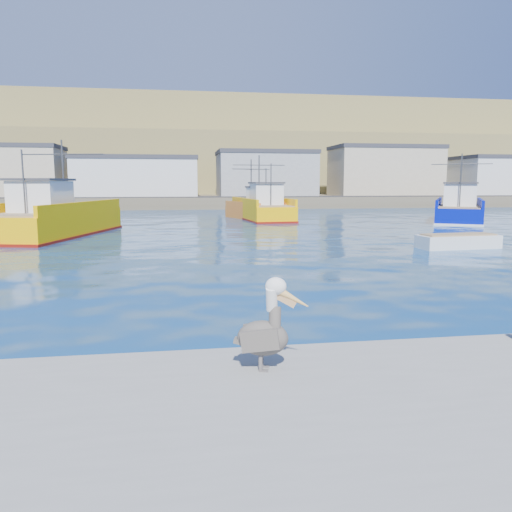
{
  "coord_description": "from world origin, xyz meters",
  "views": [
    {
      "loc": [
        -3.76,
        -12.23,
        3.65
      ],
      "look_at": [
        -1.2,
        4.31,
        1.2
      ],
      "focal_mm": 35.0,
      "sensor_mm": 36.0,
      "label": 1
    }
  ],
  "objects_px": {
    "skiff_far": "(453,214)",
    "pelican": "(265,330)",
    "trawler_yellow_b": "(263,209)",
    "trawler_blue": "(459,211)",
    "boat_orange": "(256,209)",
    "trawler_yellow_a": "(55,220)",
    "skiff_mid": "(458,243)"
  },
  "relations": [
    {
      "from": "skiff_mid",
      "to": "trawler_yellow_b",
      "type": "bearing_deg",
      "value": 106.86
    },
    {
      "from": "boat_orange",
      "to": "pelican",
      "type": "distance_m",
      "value": 42.89
    },
    {
      "from": "trawler_yellow_a",
      "to": "skiff_mid",
      "type": "height_order",
      "value": "trawler_yellow_a"
    },
    {
      "from": "skiff_far",
      "to": "pelican",
      "type": "bearing_deg",
      "value": -123.51
    },
    {
      "from": "trawler_yellow_a",
      "to": "boat_orange",
      "type": "height_order",
      "value": "trawler_yellow_a"
    },
    {
      "from": "trawler_yellow_a",
      "to": "skiff_mid",
      "type": "bearing_deg",
      "value": -23.33
    },
    {
      "from": "trawler_blue",
      "to": "skiff_far",
      "type": "relative_size",
      "value": 3.15
    },
    {
      "from": "skiff_far",
      "to": "pelican",
      "type": "xyz_separation_m",
      "value": [
        -28.17,
        -42.54,
        0.92
      ]
    },
    {
      "from": "trawler_yellow_a",
      "to": "trawler_blue",
      "type": "relative_size",
      "value": 1.16
    },
    {
      "from": "skiff_far",
      "to": "pelican",
      "type": "distance_m",
      "value": 51.03
    },
    {
      "from": "skiff_mid",
      "to": "skiff_far",
      "type": "height_order",
      "value": "skiff_mid"
    },
    {
      "from": "trawler_yellow_b",
      "to": "trawler_blue",
      "type": "bearing_deg",
      "value": -17.52
    },
    {
      "from": "boat_orange",
      "to": "pelican",
      "type": "bearing_deg",
      "value": -98.56
    },
    {
      "from": "trawler_blue",
      "to": "skiff_far",
      "type": "xyz_separation_m",
      "value": [
        3.25,
        6.6,
        -0.78
      ]
    },
    {
      "from": "trawler_blue",
      "to": "skiff_mid",
      "type": "distance_m",
      "value": 21.08
    },
    {
      "from": "boat_orange",
      "to": "skiff_mid",
      "type": "height_order",
      "value": "boat_orange"
    },
    {
      "from": "trawler_yellow_b",
      "to": "skiff_far",
      "type": "height_order",
      "value": "trawler_yellow_b"
    },
    {
      "from": "trawler_yellow_a",
      "to": "boat_orange",
      "type": "distance_m",
      "value": 21.62
    },
    {
      "from": "trawler_blue",
      "to": "skiff_far",
      "type": "bearing_deg",
      "value": 63.76
    },
    {
      "from": "trawler_yellow_b",
      "to": "trawler_blue",
      "type": "xyz_separation_m",
      "value": [
        17.99,
        -5.68,
        -0.0
      ]
    },
    {
      "from": "skiff_mid",
      "to": "boat_orange",
      "type": "bearing_deg",
      "value": 107.51
    },
    {
      "from": "boat_orange",
      "to": "trawler_blue",
      "type": "bearing_deg",
      "value": -19.24
    },
    {
      "from": "pelican",
      "to": "trawler_blue",
      "type": "bearing_deg",
      "value": 55.27
    },
    {
      "from": "trawler_blue",
      "to": "skiff_far",
      "type": "distance_m",
      "value": 7.4
    },
    {
      "from": "skiff_mid",
      "to": "skiff_far",
      "type": "bearing_deg",
      "value": 60.4
    },
    {
      "from": "trawler_yellow_a",
      "to": "trawler_yellow_b",
      "type": "relative_size",
      "value": 1.17
    },
    {
      "from": "trawler_blue",
      "to": "trawler_yellow_a",
      "type": "bearing_deg",
      "value": -167.5
    },
    {
      "from": "trawler_yellow_b",
      "to": "pelican",
      "type": "distance_m",
      "value": 42.19
    },
    {
      "from": "trawler_blue",
      "to": "pelican",
      "type": "distance_m",
      "value": 43.73
    },
    {
      "from": "trawler_yellow_b",
      "to": "skiff_mid",
      "type": "xyz_separation_m",
      "value": [
        7.21,
        -23.78,
        -0.73
      ]
    },
    {
      "from": "trawler_blue",
      "to": "skiff_mid",
      "type": "xyz_separation_m",
      "value": [
        -10.78,
        -18.1,
        -0.73
      ]
    },
    {
      "from": "boat_orange",
      "to": "skiff_mid",
      "type": "distance_m",
      "value": 25.77
    }
  ]
}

